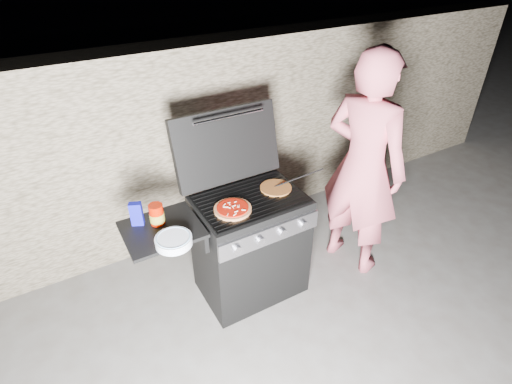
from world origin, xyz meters
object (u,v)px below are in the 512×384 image
gas_grill (222,257)px  person (363,167)px  pizza_topped (233,208)px  sauce_jar (157,214)px

gas_grill → person: (1.22, -0.13, 0.50)m
gas_grill → pizza_topped: (0.07, -0.07, 0.47)m
sauce_jar → gas_grill: bearing=-8.4°
pizza_topped → sauce_jar: size_ratio=1.78×
gas_grill → pizza_topped: size_ratio=5.08×
sauce_jar → person: bearing=-6.6°
pizza_topped → person: (1.14, -0.06, 0.03)m
gas_grill → sauce_jar: (-0.42, 0.06, 0.52)m
gas_grill → person: person is taller
person → gas_grill: bearing=66.8°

